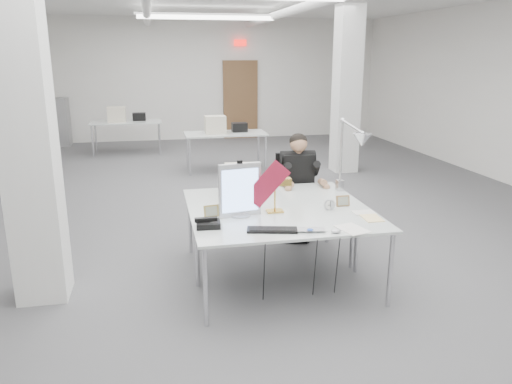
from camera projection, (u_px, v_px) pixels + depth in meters
room_shell at (243, 96)px, 6.86m from camera, size 10.04×14.04×3.24m
desk_main at (290, 223)px, 4.62m from camera, size 1.80×0.90×0.02m
desk_second at (268, 197)px, 5.47m from camera, size 1.80×0.90×0.02m
bg_desk_a at (225, 134)px, 9.85m from camera, size 1.60×0.80×0.02m
bg_desk_b at (126, 122)px, 11.54m from camera, size 1.60×0.80×0.02m
filing_cabinet at (60, 122)px, 12.61m from camera, size 0.45×0.55×1.20m
office_chair at (296, 193)px, 6.21m from camera, size 0.61×0.61×1.17m
seated_person at (298, 169)px, 6.07m from camera, size 0.54×0.65×0.93m
monitor at (240, 190)px, 4.73m from camera, size 0.42×0.11×0.51m
pennant at (267, 184)px, 4.73m from camera, size 0.43×0.13×0.48m
keyboard at (272, 230)px, 4.38m from camera, size 0.46×0.25×0.02m
laptop at (310, 232)px, 4.34m from camera, size 0.31×0.23×0.02m
mouse at (336, 231)px, 4.33m from camera, size 0.10×0.08×0.04m
bankers_lamp at (275, 197)px, 4.87m from camera, size 0.27×0.12×0.30m
desk_phone at (208, 224)px, 4.48m from camera, size 0.23×0.21×0.05m
picture_frame_left at (211, 211)px, 4.76m from camera, size 0.15×0.06×0.11m
picture_frame_right at (343, 201)px, 5.09m from camera, size 0.14×0.04×0.11m
desk_clock at (330, 205)px, 4.97m from camera, size 0.11×0.07×0.11m
paper_stack_a at (352, 229)px, 4.42m from camera, size 0.28×0.34×0.01m
paper_stack_b at (372, 218)px, 4.72m from camera, size 0.18×0.24×0.01m
paper_stack_c at (364, 212)px, 4.89m from camera, size 0.22×0.15×0.01m
beige_monitor at (242, 180)px, 5.47m from camera, size 0.37×0.36×0.33m
architect_lamp at (350, 155)px, 5.34m from camera, size 0.30×0.73×0.92m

